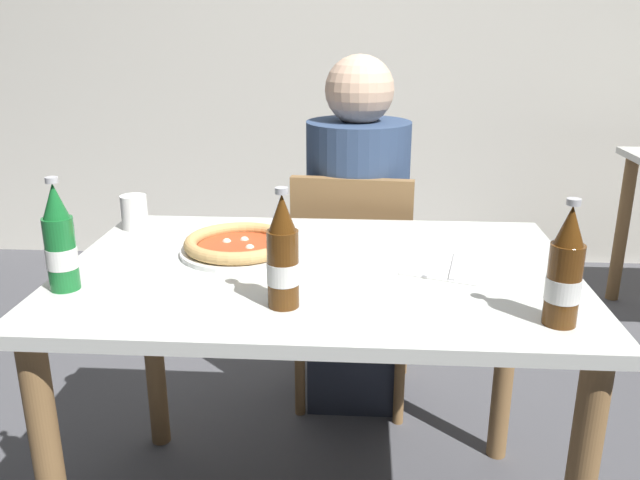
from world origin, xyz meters
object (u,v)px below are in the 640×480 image
chair_behind_table (354,278)px  beer_bottle_left (283,258)px  dining_table_main (319,311)px  napkin_with_cutlery (446,267)px  diner_seated (357,244)px  paper_cup (134,212)px  pizza_margherita_near (239,245)px  beer_bottle_center (60,243)px  beer_bottle_right (565,273)px

chair_behind_table → beer_bottle_left: (-0.13, -0.84, 0.37)m
dining_table_main → napkin_with_cutlery: size_ratio=5.20×
diner_seated → paper_cup: size_ratio=12.73×
chair_behind_table → diner_seated: 0.11m
chair_behind_table → napkin_with_cutlery: size_ratio=3.68×
pizza_margherita_near → beer_bottle_left: bearing=-64.4°
dining_table_main → beer_bottle_center: (-0.54, -0.17, 0.22)m
beer_bottle_left → beer_bottle_right: 0.54m
dining_table_main → paper_cup: size_ratio=12.63×
chair_behind_table → diner_seated: diner_seated is taller
beer_bottle_left → dining_table_main: bearing=76.3°
chair_behind_table → napkin_with_cutlery: (0.22, -0.60, 0.27)m
dining_table_main → napkin_with_cutlery: (0.30, 0.01, 0.12)m
dining_table_main → beer_bottle_center: beer_bottle_center is taller
dining_table_main → pizza_margherita_near: size_ratio=4.09×
paper_cup → beer_bottle_left: bearing=-46.2°
dining_table_main → chair_behind_table: bearing=82.7°
beer_bottle_right → beer_bottle_center: bearing=174.0°
beer_bottle_center → paper_cup: (0.00, 0.44, -0.06)m
chair_behind_table → pizza_margherita_near: size_ratio=2.89×
pizza_margherita_near → dining_table_main: bearing=-22.2°
beer_bottle_left → paper_cup: beer_bottle_left is taller
chair_behind_table → paper_cup: (-0.61, -0.34, 0.32)m
beer_bottle_right → paper_cup: (-1.01, 0.55, -0.06)m
dining_table_main → diner_seated: bearing=82.7°
dining_table_main → beer_bottle_left: bearing=-103.7°
dining_table_main → beer_bottle_left: size_ratio=4.86×
dining_table_main → beer_bottle_right: 0.59m
beer_bottle_center → beer_bottle_right: 1.02m
diner_seated → pizza_margherita_near: size_ratio=4.12×
napkin_with_cutlery → paper_cup: size_ratio=2.43×
diner_seated → chair_behind_table: bearing=-97.6°
chair_behind_table → beer_bottle_center: (-0.62, -0.78, 0.37)m
beer_bottle_left → paper_cup: (-0.48, 0.50, -0.06)m
beer_bottle_left → pizza_margherita_near: bearing=115.6°
diner_seated → paper_cup: diner_seated is taller
napkin_with_cutlery → paper_cup: 0.87m
beer_bottle_center → paper_cup: bearing=89.5°
dining_table_main → napkin_with_cutlery: bearing=2.6°
chair_behind_table → beer_bottle_left: size_ratio=3.44×
diner_seated → beer_bottle_right: 1.05m
beer_bottle_right → napkin_with_cutlery: 0.36m
pizza_margherita_near → beer_bottle_left: size_ratio=1.19×
pizza_margherita_near → napkin_with_cutlery: size_ratio=1.27×
beer_bottle_left → napkin_with_cutlery: 0.44m
napkin_with_cutlery → paper_cup: bearing=162.9°
paper_cup → diner_seated: bearing=32.2°
beer_bottle_right → paper_cup: size_ratio=2.60×
dining_table_main → chair_behind_table: chair_behind_table is taller
napkin_with_cutlery → pizza_margherita_near: bearing=172.1°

